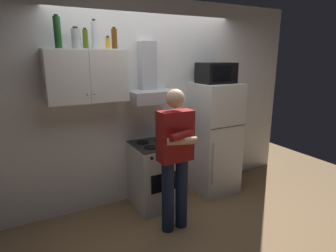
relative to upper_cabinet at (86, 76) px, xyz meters
name	(u,v)px	position (x,y,z in m)	size (l,w,h in m)	color
ground_plane	(168,211)	(0.85, -0.37, -1.75)	(7.00, 7.00, 0.00)	olive
back_wall_tiled	(147,102)	(0.85, 0.23, -0.40)	(4.80, 0.10, 2.70)	white
upper_cabinet	(86,76)	(0.00, 0.00, 0.00)	(0.90, 0.37, 0.60)	white
stove_oven	(156,174)	(0.80, -0.13, -1.32)	(0.60, 0.62, 0.87)	white
range_hood	(151,86)	(0.80, 0.00, -0.15)	(0.60, 0.44, 0.75)	#B7BABF
refrigerator	(214,138)	(1.75, -0.12, -0.95)	(0.60, 0.62, 1.60)	silver
microwave	(216,73)	(1.75, -0.11, -0.01)	(0.48, 0.37, 0.28)	black
person_standing	(175,156)	(0.75, -0.73, -0.85)	(0.38, 0.33, 1.64)	#192342
cooking_pot	(169,140)	(0.93, -0.24, -0.83)	(0.31, 0.21, 0.10)	#B7BABF
bottle_wine_green	(57,32)	(-0.27, -0.03, 0.46)	(0.07, 0.07, 0.34)	#19471E
bottle_spice_jar	(108,43)	(0.26, -0.03, 0.36)	(0.06, 0.06, 0.14)	gold
bottle_olive_oil	(85,39)	(0.03, 0.02, 0.40)	(0.06, 0.06, 0.22)	#4C6B19
bottle_beer_brown	(114,39)	(0.35, 0.00, 0.41)	(0.06, 0.06, 0.24)	brown
bottle_canister_steel	(76,38)	(-0.08, 0.01, 0.41)	(0.10, 0.10, 0.23)	#B2B5BA
bottle_vodka_clear	(94,35)	(0.13, 0.03, 0.45)	(0.07, 0.07, 0.32)	silver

